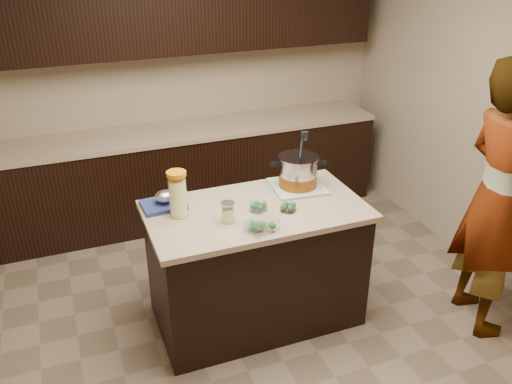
{
  "coord_description": "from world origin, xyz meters",
  "views": [
    {
      "loc": [
        -1.15,
        -2.97,
        2.59
      ],
      "look_at": [
        0.0,
        0.0,
        1.02
      ],
      "focal_mm": 38.0,
      "sensor_mm": 36.0,
      "label": 1
    }
  ],
  "objects_px": {
    "island": "(256,264)",
    "stock_pot": "(298,173)",
    "person": "(498,200)",
    "lemonade_pitcher": "(178,196)"
  },
  "relations": [
    {
      "from": "island",
      "to": "lemonade_pitcher",
      "type": "distance_m",
      "value": 0.78
    },
    {
      "from": "island",
      "to": "person",
      "type": "distance_m",
      "value": 1.68
    },
    {
      "from": "lemonade_pitcher",
      "to": "person",
      "type": "xyz_separation_m",
      "value": [
        1.99,
        -0.67,
        -0.08
      ]
    },
    {
      "from": "island",
      "to": "stock_pot",
      "type": "xyz_separation_m",
      "value": [
        0.39,
        0.18,
        0.56
      ]
    },
    {
      "from": "island",
      "to": "person",
      "type": "xyz_separation_m",
      "value": [
        1.49,
        -0.58,
        0.51
      ]
    },
    {
      "from": "island",
      "to": "stock_pot",
      "type": "distance_m",
      "value": 0.71
    },
    {
      "from": "island",
      "to": "stock_pot",
      "type": "bearing_deg",
      "value": 25.0
    },
    {
      "from": "stock_pot",
      "to": "lemonade_pitcher",
      "type": "relative_size",
      "value": 1.33
    },
    {
      "from": "island",
      "to": "person",
      "type": "bearing_deg",
      "value": -21.24
    },
    {
      "from": "island",
      "to": "lemonade_pitcher",
      "type": "bearing_deg",
      "value": 170.06
    }
  ]
}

